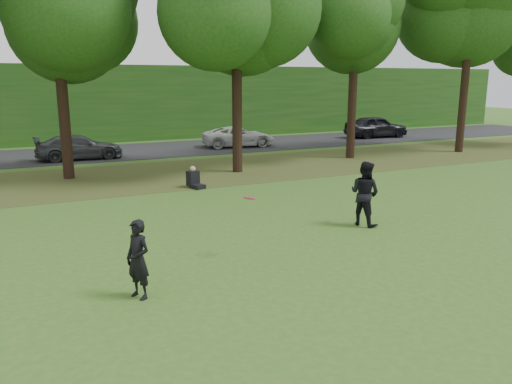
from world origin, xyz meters
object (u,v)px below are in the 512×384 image
player_left (138,259)px  player_right (365,193)px  frisbee (249,198)px  seated_person (194,180)px

player_left → player_right: size_ratio=0.83×
player_left → player_right: (6.84, 2.15, 0.15)m
player_left → player_right: player_right is taller
player_right → frisbee: size_ratio=6.29×
frisbee → player_left: bearing=-157.8°
seated_person → player_left: bearing=-131.6°
frisbee → seated_person: frisbee is taller
player_right → frisbee: player_right is taller
player_left → frisbee: (2.81, 1.15, 0.64)m
frisbee → seated_person: bearing=80.8°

